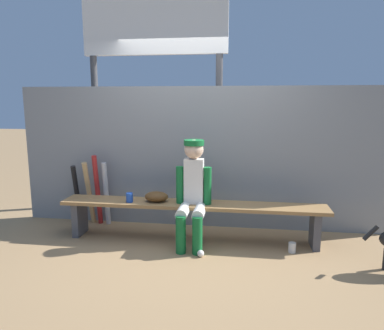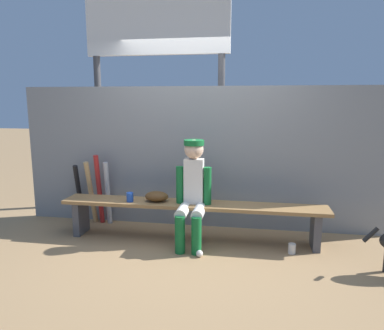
{
  "view_description": "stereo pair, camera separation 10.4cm",
  "coord_description": "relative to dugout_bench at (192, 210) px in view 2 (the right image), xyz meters",
  "views": [
    {
      "loc": [
        0.58,
        -4.04,
        1.64
      ],
      "look_at": [
        0.0,
        0.0,
        0.91
      ],
      "focal_mm": 33.95,
      "sensor_mm": 36.0,
      "label": 1
    },
    {
      "loc": [
        0.68,
        -4.02,
        1.64
      ],
      "look_at": [
        0.0,
        0.0,
        0.91
      ],
      "focal_mm": 33.95,
      "sensor_mm": 36.0,
      "label": 2
    }
  ],
  "objects": [
    {
      "name": "ground_plane",
      "position": [
        0.0,
        0.0,
        -0.37
      ],
      "size": [
        30.0,
        30.0,
        0.0
      ],
      "primitive_type": "plane",
      "color": "#9E7A51"
    },
    {
      "name": "chainlink_fence",
      "position": [
        0.0,
        0.53,
        0.54
      ],
      "size": [
        4.72,
        0.03,
        1.81
      ],
      "primitive_type": "cube",
      "color": "gray",
      "rests_on": "ground_plane"
    },
    {
      "name": "dugout_bench",
      "position": [
        0.0,
        0.0,
        0.0
      ],
      "size": [
        3.1,
        0.36,
        0.46
      ],
      "color": "olive",
      "rests_on": "ground_plane"
    },
    {
      "name": "player_seated",
      "position": [
        0.02,
        -0.11,
        0.28
      ],
      "size": [
        0.41,
        0.55,
        1.2
      ],
      "color": "silver",
      "rests_on": "ground_plane"
    },
    {
      "name": "baseball_glove",
      "position": [
        -0.42,
        0.0,
        0.15
      ],
      "size": [
        0.28,
        0.2,
        0.12
      ],
      "primitive_type": "ellipsoid",
      "color": "#593819",
      "rests_on": "dugout_bench"
    },
    {
      "name": "bat_aluminum_silver",
      "position": [
        -1.19,
        0.38,
        0.06
      ],
      "size": [
        0.07,
        0.14,
        0.85
      ],
      "primitive_type": "cylinder",
      "rotation": [
        0.09,
        0.0,
        -0.01
      ],
      "color": "#B7B7BC",
      "rests_on": "ground_plane"
    },
    {
      "name": "bat_aluminum_red",
      "position": [
        -1.31,
        0.38,
        0.1
      ],
      "size": [
        0.08,
        0.17,
        0.94
      ],
      "primitive_type": "cylinder",
      "rotation": [
        0.11,
        0.0,
        -0.11
      ],
      "color": "#B22323",
      "rests_on": "ground_plane"
    },
    {
      "name": "bat_wood_tan",
      "position": [
        -1.42,
        0.35,
        0.06
      ],
      "size": [
        0.09,
        0.25,
        0.86
      ],
      "primitive_type": "cylinder",
      "rotation": [
        0.21,
        0.0,
        -0.1
      ],
      "color": "tan",
      "rests_on": "ground_plane"
    },
    {
      "name": "bat_aluminum_black",
      "position": [
        -1.63,
        0.43,
        0.03
      ],
      "size": [
        0.09,
        0.25,
        0.8
      ],
      "primitive_type": "cylinder",
      "rotation": [
        0.23,
        0.0,
        0.12
      ],
      "color": "black",
      "rests_on": "ground_plane"
    },
    {
      "name": "baseball",
      "position": [
        0.16,
        -0.45,
        -0.33
      ],
      "size": [
        0.07,
        0.07,
        0.07
      ],
      "primitive_type": "sphere",
      "color": "white",
      "rests_on": "ground_plane"
    },
    {
      "name": "cup_on_ground",
      "position": [
        1.13,
        -0.19,
        -0.31
      ],
      "size": [
        0.08,
        0.08,
        0.11
      ],
      "primitive_type": "cylinder",
      "color": "silver",
      "rests_on": "ground_plane"
    },
    {
      "name": "cup_on_bench",
      "position": [
        -0.73,
        -0.07,
        0.14
      ],
      "size": [
        0.08,
        0.08,
        0.11
      ],
      "primitive_type": "cylinder",
      "color": "#1E47AD",
      "rests_on": "dugout_bench"
    },
    {
      "name": "scoreboard",
      "position": [
        -0.67,
        1.25,
        2.1
      ],
      "size": [
        2.38,
        0.27,
        3.51
      ],
      "color": "#3F3F42",
      "rests_on": "ground_plane"
    }
  ]
}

